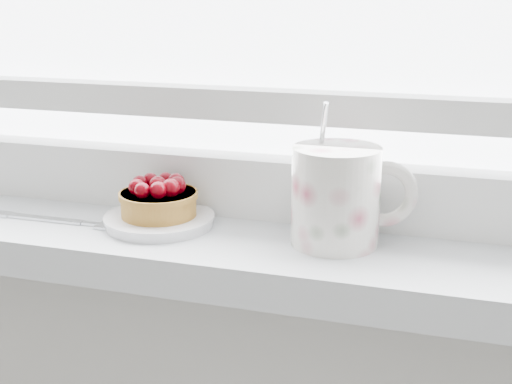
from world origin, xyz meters
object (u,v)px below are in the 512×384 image
at_px(saucer, 159,220).
at_px(floral_mug, 339,194).
at_px(fork, 69,221).
at_px(raspberry_tart, 159,198).

xyz_separation_m(saucer, floral_mug, (0.20, 0.00, 0.05)).
xyz_separation_m(saucer, fork, (-0.10, -0.02, -0.00)).
height_order(saucer, floral_mug, floral_mug).
bearing_deg(saucer, fork, -167.35).
bearing_deg(saucer, raspberry_tart, -5.46).
relative_size(saucer, raspberry_tart, 1.41).
xyz_separation_m(raspberry_tart, fork, (-0.10, -0.02, -0.03)).
bearing_deg(saucer, floral_mug, 0.92).
relative_size(raspberry_tart, floral_mug, 0.59).
xyz_separation_m(floral_mug, fork, (-0.30, -0.03, -0.05)).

